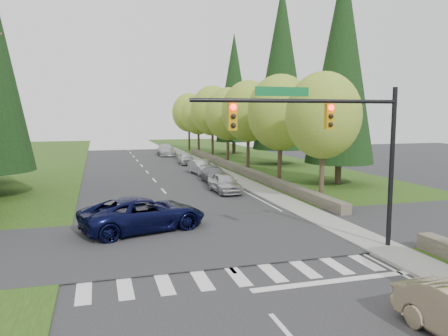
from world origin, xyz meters
name	(u,v)px	position (x,y,z in m)	size (l,w,h in m)	color
ground	(272,316)	(0.00, 0.00, 0.00)	(120.00, 120.00, 0.00)	#28282B
grass_east	(327,185)	(13.00, 20.00, 0.03)	(14.00, 110.00, 0.06)	#214412
cross_street	(205,239)	(0.00, 8.00, 0.00)	(120.00, 8.00, 0.10)	#28282B
sidewalk_east	(247,184)	(6.90, 22.00, 0.07)	(1.80, 80.00, 0.13)	gray
curb_east	(237,184)	(6.05, 22.00, 0.07)	(0.20, 80.00, 0.13)	gray
stone_wall_north	(237,168)	(8.60, 30.00, 0.35)	(0.70, 40.00, 0.70)	#4C4438
traffic_signal	(333,132)	(4.37, 4.50, 4.98)	(8.70, 0.37, 6.80)	black
decid_tree_0	(323,115)	(9.20, 14.00, 5.60)	(4.80, 4.80, 8.37)	#38281C
decid_tree_1	(280,113)	(9.30, 21.00, 5.80)	(5.20, 5.20, 8.80)	#38281C
decid_tree_2	(248,111)	(9.10, 28.00, 5.93)	(5.00, 5.00, 8.82)	#38281C
decid_tree_3	(228,114)	(9.20, 35.00, 5.66)	(5.00, 5.00, 8.55)	#38281C
decid_tree_4	(213,111)	(9.30, 42.00, 6.06)	(5.40, 5.40, 9.18)	#38281C
decid_tree_5	(198,115)	(9.10, 49.00, 5.53)	(4.80, 4.80, 8.30)	#38281C
decid_tree_6	(189,113)	(9.20, 56.00, 5.86)	(5.20, 5.20, 8.86)	#38281C
conifer_e_a	(342,61)	(14.00, 20.00, 9.79)	(5.44, 5.44, 17.80)	#38281C
conifer_e_b	(281,67)	(15.00, 34.00, 10.79)	(6.12, 6.12, 19.80)	#38281C
conifer_e_c	(234,88)	(14.00, 48.00, 9.29)	(5.10, 5.10, 16.80)	#38281C
suv_navy	(144,214)	(-2.55, 10.21, 0.85)	(2.83, 6.13, 1.70)	#0A0D33
parked_car_a	(225,183)	(4.20, 19.20, 0.71)	(1.68, 4.17, 1.42)	#B6B5BA
parked_car_b	(215,175)	(4.69, 23.86, 0.64)	(1.80, 4.43, 1.29)	slate
parked_car_c	(201,167)	(4.76, 29.00, 0.67)	(1.42, 4.07, 1.34)	#ACACB1
parked_car_d	(186,158)	(5.05, 37.62, 0.66)	(1.57, 3.90, 1.33)	silver
parked_car_e	(166,150)	(4.43, 48.56, 0.77)	(2.16, 5.32, 1.54)	silver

